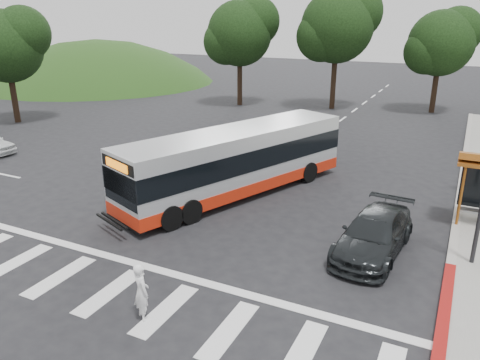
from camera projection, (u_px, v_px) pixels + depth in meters
The scene contains 12 objects.
ground at pixel (197, 227), 18.10m from camera, with size 140.00×140.00×0.00m, color black.
curb_east at pixel (460, 195), 21.09m from camera, with size 0.30×40.00×0.15m, color #9E9991.
curb_east_red at pixel (444, 317), 12.64m from camera, with size 0.32×6.00×0.15m, color maroon.
hillside_nw at pixel (99, 82), 56.78m from camera, with size 44.00×44.00×10.00m, color #203912.
crosswalk_ladder at pixel (110, 292), 13.88m from camera, with size 18.00×2.60×0.01m, color silver.
tree_north_a at pixel (338, 25), 38.61m from camera, with size 6.60×6.15×10.17m.
tree_north_b at pixel (442, 42), 37.38m from camera, with size 5.72×5.33×8.43m.
tree_north_c at pixel (241, 32), 40.46m from camera, with size 6.16×5.74×9.30m.
tree_west_a at pixel (7, 45), 33.84m from camera, with size 5.72×5.33×8.43m.
transit_bus at pixel (236, 163), 21.00m from camera, with size 2.51×11.56×2.99m, color silver, non-canonical shape.
pedestrian at pixel (141, 292), 12.44m from camera, with size 0.60×0.39×1.64m, color white.
dark_sedan at pixel (374, 234), 15.98m from camera, with size 1.94×4.76×1.38m, color black.
Camera 1 is at (8.77, -14.01, 7.80)m, focal length 35.00 mm.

